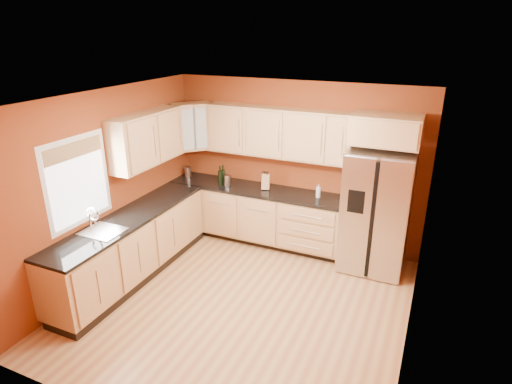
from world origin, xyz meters
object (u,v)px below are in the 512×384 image
Objects in this scene: knife_block at (266,182)px; refrigerator at (376,211)px; soap_dispenser at (318,191)px; canister_left at (227,180)px; wine_bottle_a at (220,175)px.

refrigerator is at bearing -18.06° from knife_block.
knife_block is 1.20× the size of soap_dispenser.
canister_left is 0.57× the size of wine_bottle_a.
canister_left is 0.89× the size of soap_dispenser.
soap_dispenser is (-0.88, 0.10, 0.13)m from refrigerator.
refrigerator is 2.38m from canister_left.
soap_dispenser is (0.86, -0.01, -0.02)m from knife_block.
wine_bottle_a reaches higher than soap_dispenser.
refrigerator reaches higher than wine_bottle_a.
knife_block is at bearing 9.87° from canister_left.
canister_left is 0.14m from wine_bottle_a.
wine_bottle_a is at bearing -176.35° from soap_dispenser.
wine_bottle_a is 1.56× the size of soap_dispenser.
refrigerator is 1.76m from knife_block.
knife_block is at bearing 176.37° from refrigerator.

